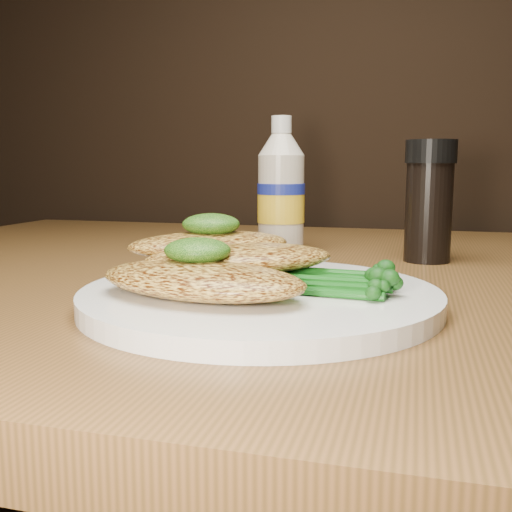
# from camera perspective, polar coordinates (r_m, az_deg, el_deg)

# --- Properties ---
(plate) EXTENTS (0.27, 0.27, 0.01)m
(plate) POSITION_cam_1_polar(r_m,az_deg,el_deg) (0.45, 0.39, -3.99)
(plate) COLOR white
(plate) RESTS_ON dining_table
(chicken_front) EXTENTS (0.17, 0.11, 0.03)m
(chicken_front) POSITION_cam_1_polar(r_m,az_deg,el_deg) (0.42, -5.32, -2.30)
(chicken_front) COLOR gold
(chicken_front) RESTS_ON plate
(chicken_mid) EXTENTS (0.17, 0.14, 0.02)m
(chicken_mid) POSITION_cam_1_polar(r_m,az_deg,el_deg) (0.46, -1.55, -0.22)
(chicken_mid) COLOR gold
(chicken_mid) RESTS_ON plate
(chicken_back) EXTENTS (0.15, 0.13, 0.02)m
(chicken_back) POSITION_cam_1_polar(r_m,az_deg,el_deg) (0.49, -4.47, 1.14)
(chicken_back) COLOR gold
(chicken_back) RESTS_ON plate
(pesto_front) EXTENTS (0.06, 0.05, 0.02)m
(pesto_front) POSITION_cam_1_polar(r_m,az_deg,el_deg) (0.43, -5.68, 0.54)
(pesto_front) COLOR black
(pesto_front) RESTS_ON chicken_front
(pesto_back) EXTENTS (0.05, 0.05, 0.02)m
(pesto_back) POSITION_cam_1_polar(r_m,az_deg,el_deg) (0.49, -4.37, 3.07)
(pesto_back) COLOR black
(pesto_back) RESTS_ON chicken_back
(broccolini_bundle) EXTENTS (0.15, 0.12, 0.02)m
(broccolini_bundle) POSITION_cam_1_polar(r_m,az_deg,el_deg) (0.44, 6.20, -1.90)
(broccolini_bundle) COLOR #135915
(broccolini_bundle) RESTS_ON plate
(mayo_bottle) EXTENTS (0.08, 0.08, 0.16)m
(mayo_bottle) POSITION_cam_1_polar(r_m,az_deg,el_deg) (0.73, 2.43, 6.90)
(mayo_bottle) COLOR beige
(mayo_bottle) RESTS_ON dining_table
(pepper_grinder) EXTENTS (0.07, 0.07, 0.13)m
(pepper_grinder) POSITION_cam_1_polar(r_m,az_deg,el_deg) (0.67, 16.34, 5.07)
(pepper_grinder) COLOR black
(pepper_grinder) RESTS_ON dining_table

